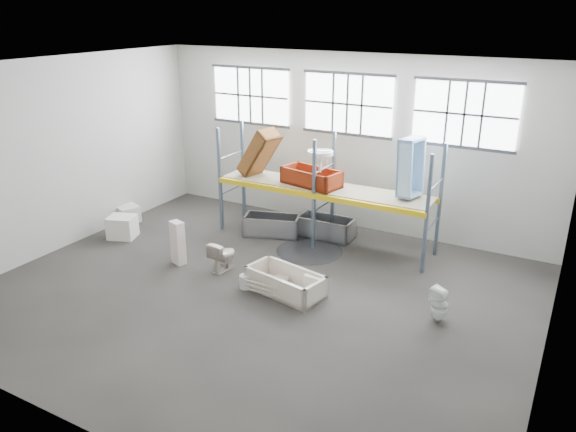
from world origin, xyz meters
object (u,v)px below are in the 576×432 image
Objects in this scene: steel_tub_right at (326,227)px; blue_tub_upright at (411,167)px; rust_tub_flat at (311,177)px; toilet_beige at (223,255)px; cistern_tall at (178,243)px; steel_tub_left at (272,225)px; toilet_white at (440,305)px; carton_near at (122,227)px; bathtub_beige at (285,282)px; bucket at (245,282)px.

steel_tub_right is 3.15m from blue_tub_upright.
toilet_beige is at bearing -110.22° from rust_tub_flat.
steel_tub_right is at bearing 72.00° from cistern_tall.
toilet_beige is 2.54m from steel_tub_left.
toilet_white is at bearing -174.21° from toilet_beige.
blue_tub_upright is 2.02× the size of carton_near.
toilet_beige is at bearing 30.15° from cistern_tall.
blue_tub_upright is (2.33, -0.12, 2.11)m from steel_tub_right.
rust_tub_flat is (1.11, 0.24, 1.54)m from steel_tub_left.
steel_tub_left is at bearing -156.61° from steel_tub_right.
rust_tub_flat is (-0.91, 3.08, 1.55)m from bathtub_beige.
rust_tub_flat reaches higher than carton_near.
steel_tub_right is (1.42, 0.61, 0.00)m from steel_tub_left.
bathtub_beige is 5.67m from carton_near.
steel_tub_left is 4.33m from blue_tub_upright.
steel_tub_left is at bearing -98.67° from toilet_white.
cistern_tall is at bearing 15.38° from toilet_beige.
toilet_white is 1.05× the size of carton_near.
bucket is (2.21, -0.30, -0.41)m from cistern_tall.
bucket is (-2.65, -3.58, -2.23)m from blue_tub_upright.
bucket is 0.44× the size of carton_near.
cistern_tall is 0.73× the size of steel_tub_left.
steel_tub_right is 0.97× the size of rust_tub_flat.
steel_tub_left is (-5.41, 2.36, -0.10)m from toilet_white.
cistern_tall is 6.14m from blue_tub_upright.
cistern_tall reaches higher than steel_tub_left.
bathtub_beige is 1.17× the size of steel_tub_left.
toilet_white is at bearing -23.59° from steel_tub_left.
cistern_tall is at bearing -169.29° from bathtub_beige.
steel_tub_right is at bearing 111.68° from bathtub_beige.
cistern_tall is 0.72× the size of steel_tub_right.
carton_near is at bearing -174.65° from bathtub_beige.
cistern_tall is 0.70× the size of rust_tub_flat.
toilet_beige is at bearing -112.83° from steel_tub_right.
toilet_white is 0.50× the size of steel_tub_left.
carton_near is at bearing -152.53° from rust_tub_flat.
bucket is at bearing -126.57° from blue_tub_upright.
blue_tub_upright is (-1.66, 2.86, 2.01)m from toilet_white.
steel_tub_left reaches higher than bathtub_beige.
bathtub_beige is at bearing -79.97° from steel_tub_right.
carton_near is (-5.63, 0.62, 0.05)m from bathtub_beige.
steel_tub_right is 4.92× the size of bucket.
blue_tub_upright is (3.75, 0.49, 2.11)m from steel_tub_left.
steel_tub_left is (-0.09, 2.54, -0.10)m from toilet_beige.
blue_tub_upright reaches higher than toilet_white.
steel_tub_right is (2.53, 3.40, -0.28)m from cistern_tall.
bathtub_beige is 1.96m from toilet_beige.
toilet_white is 0.47× the size of rust_tub_flat.
bucket is (-0.01, -3.32, -1.66)m from rust_tub_flat.
carton_near reaches higher than steel_tub_left.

